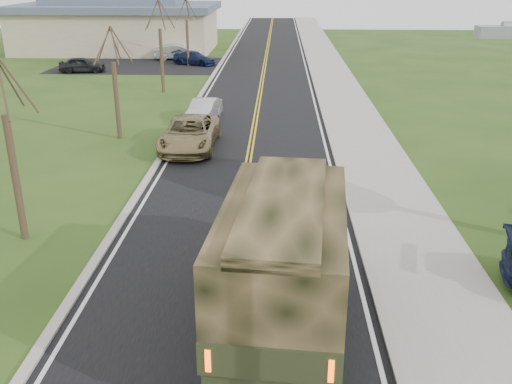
{
  "coord_description": "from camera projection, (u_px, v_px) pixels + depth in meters",
  "views": [
    {
      "loc": [
        1.39,
        -6.76,
        8.37
      ],
      "look_at": [
        0.7,
        9.92,
        1.8
      ],
      "focal_mm": 40.0,
      "sensor_mm": 36.0,
      "label": 1
    }
  ],
  "objects": [
    {
      "name": "road",
      "position": [
        263.0,
        78.0,
        46.59
      ],
      "size": [
        8.0,
        120.0,
        0.01
      ],
      "primitive_type": "cube",
      "color": "black",
      "rests_on": "ground"
    },
    {
      "name": "curb_right",
      "position": [
        313.0,
        78.0,
        46.41
      ],
      "size": [
        0.3,
        120.0,
        0.12
      ],
      "primitive_type": "cube",
      "color": "#9E998E",
      "rests_on": "ground"
    },
    {
      "name": "sidewalk_right",
      "position": [
        335.0,
        78.0,
        46.35
      ],
      "size": [
        3.2,
        120.0,
        0.1
      ],
      "primitive_type": "cube",
      "color": "#9E998E",
      "rests_on": "ground"
    },
    {
      "name": "curb_left",
      "position": [
        212.0,
        77.0,
        46.73
      ],
      "size": [
        0.3,
        120.0,
        0.1
      ],
      "primitive_type": "cube",
      "color": "#9E998E",
      "rests_on": "ground"
    },
    {
      "name": "bare_tree_a",
      "position": [
        13.0,
        163.0,
        18.01
      ],
      "size": [
        1.93,
        2.26,
        6.08
      ],
      "color": "#38281C",
      "rests_on": "ground"
    },
    {
      "name": "bare_tree_b",
      "position": [
        116.0,
        91.0,
        29.22
      ],
      "size": [
        1.83,
        2.14,
        5.73
      ],
      "color": "#38281C",
      "rests_on": "ground"
    },
    {
      "name": "bare_tree_c",
      "position": [
        161.0,
        53.0,
        40.27
      ],
      "size": [
        2.04,
        2.39,
        6.42
      ],
      "color": "#38281C",
      "rests_on": "ground"
    },
    {
      "name": "bare_tree_d",
      "position": [
        187.0,
        37.0,
        51.51
      ],
      "size": [
        1.88,
        2.2,
        5.91
      ],
      "color": "#38281C",
      "rests_on": "ground"
    },
    {
      "name": "commercial_building",
      "position": [
        118.0,
        25.0,
        61.07
      ],
      "size": [
        25.5,
        21.5,
        5.65
      ],
      "color": "tan",
      "rests_on": "ground"
    },
    {
      "name": "military_truck",
      "position": [
        285.0,
        251.0,
        13.43
      ],
      "size": [
        3.27,
        7.76,
        3.77
      ],
      "rotation": [
        0.0,
        0.0,
        -0.09
      ],
      "color": "black",
      "rests_on": "ground"
    },
    {
      "name": "suv_champagne",
      "position": [
        190.0,
        133.0,
        28.09
      ],
      "size": [
        2.6,
        5.58,
        1.55
      ],
      "primitive_type": "imported",
      "rotation": [
        0.0,
        0.0,
        -0.01
      ],
      "color": "#8C7B4F",
      "rests_on": "ground"
    },
    {
      "name": "sedan_silver",
      "position": [
        204.0,
        111.0,
        33.18
      ],
      "size": [
        1.86,
        4.02,
        1.28
      ],
      "primitive_type": "imported",
      "rotation": [
        0.0,
        0.0,
        -0.13
      ],
      "color": "silver",
      "rests_on": "ground"
    },
    {
      "name": "lot_car_dark",
      "position": [
        82.0,
        65.0,
        48.81
      ],
      "size": [
        4.04,
        2.09,
        1.31
      ],
      "primitive_type": "imported",
      "rotation": [
        0.0,
        0.0,
        1.72
      ],
      "color": "black",
      "rests_on": "ground"
    },
    {
      "name": "lot_car_silver",
      "position": [
        178.0,
        52.0,
        55.58
      ],
      "size": [
        4.74,
        2.22,
        1.5
      ],
      "primitive_type": "imported",
      "rotation": [
        0.0,
        0.0,
        1.71
      ],
      "color": "#A9AAAE",
      "rests_on": "ground"
    },
    {
      "name": "lot_car_navy",
      "position": [
        194.0,
        58.0,
        52.67
      ],
      "size": [
        4.43,
        3.11,
        1.19
      ],
      "primitive_type": "imported",
      "rotation": [
        0.0,
        0.0,
        1.18
      ],
      "color": "#0F1939",
      "rests_on": "ground"
    }
  ]
}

